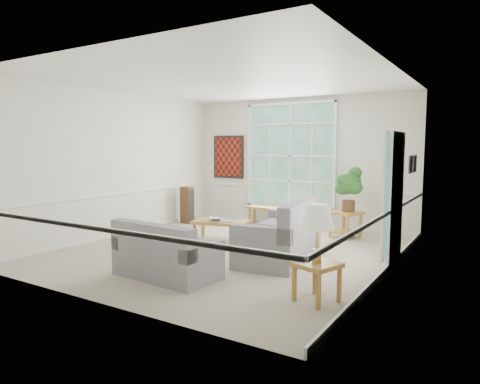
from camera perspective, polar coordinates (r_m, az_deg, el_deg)
name	(u,v)px	position (r m, az deg, el deg)	size (l,w,h in m)	color
floor	(229,251)	(7.78, -1.41, -7.84)	(5.50, 6.00, 0.01)	#A59A89
ceiling	(229,81)	(7.64, -1.47, 14.60)	(5.50, 6.00, 0.02)	white
wall_back	(299,162)	(10.21, 7.81, 3.96)	(5.50, 0.02, 3.00)	silver
wall_front	(90,178)	(5.31, -19.40, 1.78)	(5.50, 0.02, 3.00)	silver
wall_left	(120,164)	(9.35, -15.73, 3.60)	(0.02, 6.00, 3.00)	silver
wall_right	(390,172)	(6.49, 19.38, 2.50)	(0.02, 6.00, 3.00)	silver
window_back	(290,156)	(10.25, 6.71, 4.82)	(2.30, 0.08, 2.40)	white
entry_door	(395,199)	(7.12, 19.97, -0.87)	(0.08, 0.90, 2.10)	white
door_sidelight	(386,197)	(6.50, 18.87, -0.58)	(0.08, 0.26, 1.90)	white
wall_art	(228,157)	(11.10, -1.57, 4.69)	(0.90, 0.06, 1.10)	#5E1209
wall_frame_near	(410,164)	(8.21, 21.74, 3.44)	(0.04, 0.26, 0.32)	black
wall_frame_far	(414,164)	(8.60, 22.20, 3.52)	(0.04, 0.26, 0.32)	black
loveseat_right	(279,229)	(7.13, 5.24, -5.00)	(0.96, 1.85, 1.00)	gray
loveseat_front	(167,249)	(6.26, -9.69, -7.49)	(1.50, 0.78, 0.81)	gray
coffee_table	(221,230)	(8.58, -2.59, -5.14)	(1.07, 0.58, 0.40)	#A37531
pewter_bowl	(216,219)	(8.51, -3.26, -3.58)	(0.33, 0.33, 0.08)	#99999E
window_bench	(282,217)	(10.13, 5.57, -3.36)	(1.81, 0.35, 0.42)	#A37531
end_table	(345,224)	(9.08, 13.89, -4.23)	(0.54, 0.54, 0.54)	#A37531
houseplant	(349,189)	(8.99, 14.28, 0.41)	(0.54, 0.54, 0.93)	#255A22
side_table	(317,282)	(5.34, 10.19, -11.71)	(0.47, 0.47, 0.48)	#A37531
table_lamp	(317,234)	(5.18, 10.24, -5.48)	(0.41, 0.41, 0.71)	white
pet_bed	(232,223)	(10.23, -1.12, -4.11)	(0.40, 0.40, 0.12)	gray
floor_speaker	(187,205)	(10.52, -7.06, -1.74)	(0.28, 0.22, 0.89)	#432C17
cat	(285,218)	(7.75, 6.06, -3.47)	(0.31, 0.22, 0.15)	black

